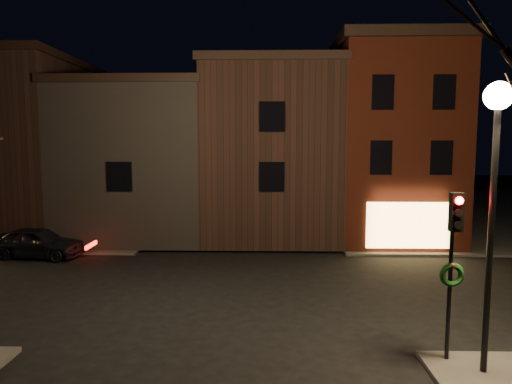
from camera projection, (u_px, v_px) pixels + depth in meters
ground at (232, 290)px, 16.50m from camera, size 120.00×120.00×0.00m
sidewalk_far_right at (504, 210)px, 35.92m from camera, size 30.00×30.00×0.12m
sidewalk_far_left at (4, 208)px, 36.83m from camera, size 30.00×30.00×0.12m
corner_building at (389, 141)px, 25.16m from camera, size 6.50×8.50×10.50m
row_building_a at (271, 151)px, 26.39m from camera, size 7.30×10.30×9.40m
row_building_b at (147, 160)px, 26.61m from camera, size 7.80×10.30×8.40m
row_building_c at (24, 147)px, 26.69m from camera, size 7.30×10.30×9.90m
street_lamp_near at (496, 148)px, 9.84m from camera, size 0.60×0.60×6.48m
traffic_signal at (453, 250)px, 10.60m from camera, size 0.58×0.38×4.05m
parked_car_a at (37, 242)px, 21.11m from camera, size 4.37×2.15×1.43m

